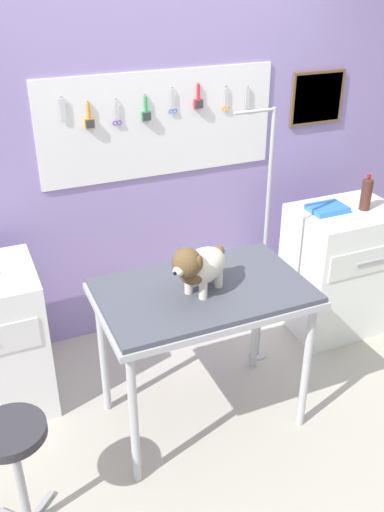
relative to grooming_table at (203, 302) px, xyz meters
name	(u,v)px	position (x,y,z in m)	size (l,w,h in m)	color
ground	(230,439)	(0.08, -0.21, -0.81)	(4.40, 4.00, 0.04)	#B2AD9D
rear_wall_panel	(148,167)	(0.09, 1.07, 0.37)	(4.00, 0.11, 2.30)	#9580BF
grooming_table	(203,302)	(0.00, 0.00, 0.00)	(1.09, 0.68, 0.87)	#B7B7BC
grooming_arm	(263,254)	(0.56, 0.36, -0.01)	(0.30, 0.11, 1.65)	#B7B7BC
dog	(199,266)	(-0.04, -0.04, 0.24)	(0.38, 0.31, 0.29)	silver
cabinet_right	(340,269)	(1.26, 0.48, -0.34)	(0.68, 0.54, 0.89)	white
stool	(14,449)	(-1.04, -0.33, -0.29)	(0.31, 0.31, 0.62)	#9E9EA3
soda_bottle	(366,194)	(1.36, 0.44, 0.22)	(0.07, 0.07, 0.24)	#48261E
supply_tray	(327,208)	(1.12, 0.52, 0.13)	(0.24, 0.18, 0.04)	#337AD3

